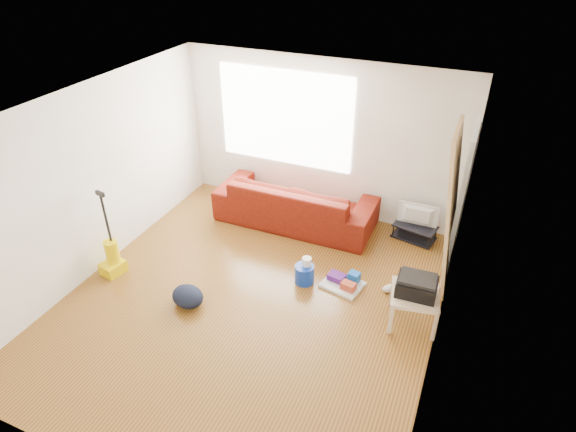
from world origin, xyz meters
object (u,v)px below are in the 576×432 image
at_px(tv_stand, 414,232).
at_px(backpack, 189,304).
at_px(bucket, 304,282).
at_px(vacuum, 112,258).
at_px(side_table, 415,298).
at_px(cleaning_tray, 344,282).
at_px(sofa, 295,222).

xyz_separation_m(tv_stand, backpack, (-2.35, -2.59, -0.12)).
height_order(bucket, vacuum, vacuum).
height_order(tv_stand, side_table, side_table).
bearing_deg(vacuum, side_table, 20.42).
bearing_deg(cleaning_tray, tv_stand, 66.33).
relative_size(side_table, cleaning_tray, 1.10).
bearing_deg(sofa, tv_stand, -171.64).
relative_size(sofa, backpack, 5.66).
bearing_deg(side_table, vacuum, -170.88).
bearing_deg(tv_stand, backpack, -120.90).
distance_m(side_table, backpack, 2.79).
distance_m(sofa, backpack, 2.37).
distance_m(tv_stand, backpack, 3.50).
relative_size(tv_stand, vacuum, 0.55).
height_order(bucket, cleaning_tray, cleaning_tray).
bearing_deg(backpack, cleaning_tray, 51.60).
distance_m(cleaning_tray, vacuum, 3.16).
xyz_separation_m(backpack, vacuum, (-1.30, 0.16, 0.23)).
distance_m(sofa, vacuum, 2.83).
relative_size(tv_stand, backpack, 1.55).
bearing_deg(sofa, side_table, 144.55).
distance_m(cleaning_tray, backpack, 2.04).
relative_size(tv_stand, bucket, 2.60).
xyz_separation_m(cleaning_tray, backpack, (-1.71, -1.11, -0.06)).
relative_size(bucket, vacuum, 0.21).
bearing_deg(side_table, sofa, 144.55).
height_order(backpack, vacuum, vacuum).
xyz_separation_m(side_table, backpack, (-2.65, -0.79, -0.37)).
xyz_separation_m(sofa, side_table, (2.14, -1.52, 0.37)).
bearing_deg(side_table, backpack, -163.33).
distance_m(sofa, cleaning_tray, 1.70).
bearing_deg(tv_stand, side_table, -69.12).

